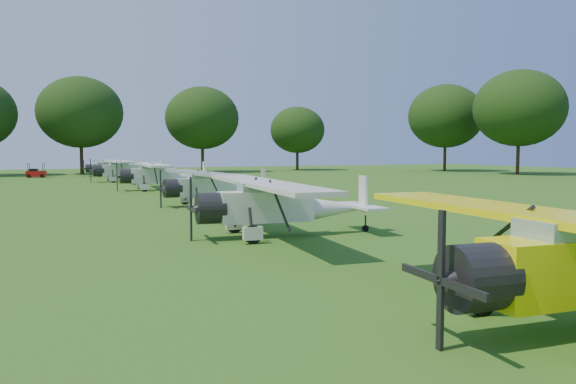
% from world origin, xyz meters
% --- Properties ---
extents(ground, '(160.00, 160.00, 0.00)m').
position_xyz_m(ground, '(0.00, 0.00, 0.00)').
color(ground, '#275314').
rests_on(ground, ground).
extents(tree_belt, '(137.36, 130.27, 14.52)m').
position_xyz_m(tree_belt, '(3.57, 0.16, 8.03)').
color(tree_belt, black).
rests_on(tree_belt, ground).
extents(aircraft_3, '(7.19, 11.45, 2.25)m').
position_xyz_m(aircraft_3, '(-0.14, -3.59, 1.31)').
color(aircraft_3, silver).
rests_on(aircraft_3, ground).
extents(aircraft_4, '(6.72, 10.69, 2.11)m').
position_xyz_m(aircraft_4, '(1.13, 8.72, 1.23)').
color(aircraft_4, white).
rests_on(aircraft_4, ground).
extents(aircraft_5, '(7.32, 11.66, 2.29)m').
position_xyz_m(aircraft_5, '(1.01, 22.32, 1.34)').
color(aircraft_5, silver).
rests_on(aircraft_5, ground).
extents(aircraft_6, '(7.41, 11.75, 2.33)m').
position_xyz_m(aircraft_6, '(0.39, 35.80, 1.36)').
color(aircraft_6, silver).
rests_on(aircraft_6, ground).
extents(aircraft_7, '(6.33, 10.05, 1.99)m').
position_xyz_m(aircraft_7, '(0.35, 48.70, 1.16)').
color(aircraft_7, white).
rests_on(aircraft_7, ground).
extents(golf_cart, '(2.28, 1.67, 1.77)m').
position_xyz_m(golf_cart, '(-7.80, 49.11, 0.59)').
color(golf_cart, '#A50E0B').
rests_on(golf_cart, ground).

